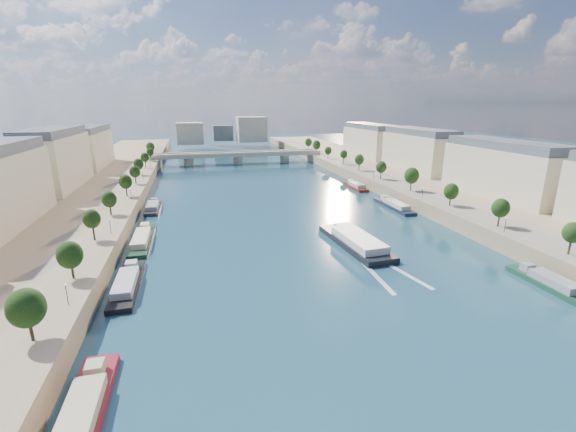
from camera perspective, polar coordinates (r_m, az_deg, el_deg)
ground at (r=146.54m, az=-1.80°, el=0.86°), size 700.00×700.00×0.00m
quay_left at (r=149.02m, az=-29.99°, el=-0.13°), size 44.00×520.00×5.00m
quay_right at (r=175.30m, az=21.89°, el=3.11°), size 44.00×520.00×5.00m
pave_left at (r=144.84m, az=-24.45°, el=1.24°), size 14.00×520.00×0.10m
pave_right at (r=166.51m, az=17.77°, el=3.77°), size 14.00×520.00×0.10m
trees_left at (r=145.21m, az=-23.79°, el=3.57°), size 4.80×268.80×8.26m
trees_right at (r=172.92m, az=15.64°, el=6.22°), size 4.80×268.80×8.26m
lamps_left at (r=133.83m, az=-23.40°, el=1.42°), size 0.36×200.36×4.28m
lamps_right at (r=167.91m, az=15.65°, el=5.00°), size 0.36×200.36×4.28m
buildings_left at (r=161.56m, az=-34.03°, el=5.49°), size 16.00×226.00×23.20m
buildings_right at (r=190.17m, az=23.47°, el=8.19°), size 16.00×226.00×23.20m
skyline at (r=359.89m, az=-8.92°, el=12.31°), size 79.00×42.00×22.00m
bridge at (r=261.22m, az=-7.44°, el=8.77°), size 112.00×12.00×8.15m
tour_barge at (r=111.68m, az=9.97°, el=-3.76°), size 11.34×32.07×4.27m
wake at (r=98.43m, az=13.81°, el=-7.62°), size 10.75×26.03×0.04m
moored_barges_left at (r=90.04m, az=-23.07°, el=-10.30°), size 5.00×160.49×3.60m
moored_barges_right at (r=127.49m, az=23.01°, el=-2.50°), size 5.00×164.67×3.60m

